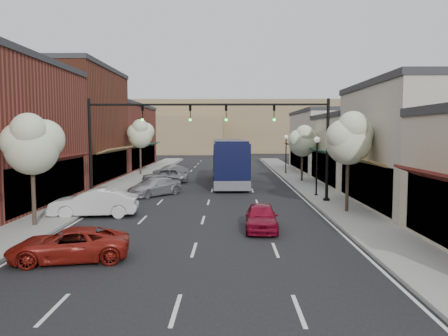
{
  "coord_description": "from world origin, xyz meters",
  "views": [
    {
      "loc": [
        1.45,
        -21.33,
        4.77
      ],
      "look_at": [
        1.03,
        9.76,
        2.2
      ],
      "focal_mm": 35.0,
      "sensor_mm": 36.0,
      "label": 1
    }
  ],
  "objects_px": {
    "signal_mast_left": "(125,134)",
    "tree_left_near": "(32,143)",
    "tree_right_far": "(303,140)",
    "red_hatchback": "(261,217)",
    "lamp_post_near": "(317,156)",
    "parked_car_e": "(171,171)",
    "signal_mast_right": "(292,134)",
    "parked_car_d": "(165,175)",
    "coach_bus": "(229,161)",
    "parked_car_b": "(94,203)",
    "tree_right_near": "(349,138)",
    "parked_car_a": "(69,245)",
    "lamp_post_far": "(286,148)",
    "tree_left_far": "(140,134)",
    "parked_car_c": "(155,187)"
  },
  "relations": [
    {
      "from": "signal_mast_left",
      "to": "tree_left_near",
      "type": "relative_size",
      "value": 1.44
    },
    {
      "from": "tree_right_far",
      "to": "red_hatchback",
      "type": "height_order",
      "value": "tree_right_far"
    },
    {
      "from": "lamp_post_near",
      "to": "parked_car_e",
      "type": "height_order",
      "value": "lamp_post_near"
    },
    {
      "from": "signal_mast_right",
      "to": "signal_mast_left",
      "type": "relative_size",
      "value": 1.0
    },
    {
      "from": "signal_mast_right",
      "to": "parked_car_d",
      "type": "bearing_deg",
      "value": 132.62
    },
    {
      "from": "tree_left_near",
      "to": "coach_bus",
      "type": "height_order",
      "value": "tree_left_near"
    },
    {
      "from": "parked_car_b",
      "to": "tree_right_near",
      "type": "bearing_deg",
      "value": 88.16
    },
    {
      "from": "red_hatchback",
      "to": "coach_bus",
      "type": "bearing_deg",
      "value": 97.17
    },
    {
      "from": "lamp_post_near",
      "to": "signal_mast_right",
      "type": "bearing_deg",
      "value": -131.05
    },
    {
      "from": "tree_right_near",
      "to": "parked_car_e",
      "type": "bearing_deg",
      "value": 122.77
    },
    {
      "from": "parked_car_d",
      "to": "parked_car_e",
      "type": "distance_m",
      "value": 5.27
    },
    {
      "from": "lamp_post_near",
      "to": "parked_car_a",
      "type": "xyz_separation_m",
      "value": [
        -12.31,
        -16.06,
        -2.4
      ]
    },
    {
      "from": "signal_mast_right",
      "to": "lamp_post_far",
      "type": "xyz_separation_m",
      "value": [
        2.18,
        20.0,
        -1.62
      ]
    },
    {
      "from": "tree_right_far",
      "to": "lamp_post_far",
      "type": "xyz_separation_m",
      "value": [
        -0.55,
        8.06,
        -0.99
      ]
    },
    {
      "from": "tree_right_near",
      "to": "tree_left_near",
      "type": "bearing_deg",
      "value": -166.45
    },
    {
      "from": "tree_right_far",
      "to": "tree_left_near",
      "type": "bearing_deg",
      "value": -129.69
    },
    {
      "from": "signal_mast_right",
      "to": "tree_left_near",
      "type": "relative_size",
      "value": 1.44
    },
    {
      "from": "coach_bus",
      "to": "lamp_post_near",
      "type": "bearing_deg",
      "value": -54.32
    },
    {
      "from": "signal_mast_right",
      "to": "tree_right_near",
      "type": "bearing_deg",
      "value": -56.09
    },
    {
      "from": "coach_bus",
      "to": "parked_car_a",
      "type": "distance_m",
      "value": 25.03
    },
    {
      "from": "tree_left_far",
      "to": "lamp_post_near",
      "type": "distance_m",
      "value": 22.33
    },
    {
      "from": "tree_right_near",
      "to": "tree_left_far",
      "type": "height_order",
      "value": "tree_left_far"
    },
    {
      "from": "coach_bus",
      "to": "parked_car_e",
      "type": "relative_size",
      "value": 3.48
    },
    {
      "from": "tree_left_near",
      "to": "lamp_post_far",
      "type": "distance_m",
      "value": 32.35
    },
    {
      "from": "tree_right_near",
      "to": "coach_bus",
      "type": "xyz_separation_m",
      "value": [
        -6.96,
        14.78,
        -2.35
      ]
    },
    {
      "from": "tree_right_near",
      "to": "tree_right_far",
      "type": "xyz_separation_m",
      "value": [
        0.0,
        16.0,
        -0.46
      ]
    },
    {
      "from": "tree_right_far",
      "to": "parked_car_b",
      "type": "distance_m",
      "value": 22.63
    },
    {
      "from": "signal_mast_right",
      "to": "lamp_post_far",
      "type": "relative_size",
      "value": 1.85
    },
    {
      "from": "signal_mast_right",
      "to": "coach_bus",
      "type": "bearing_deg",
      "value": 111.57
    },
    {
      "from": "tree_right_far",
      "to": "signal_mast_right",
      "type": "bearing_deg",
      "value": -102.85
    },
    {
      "from": "tree_right_near",
      "to": "lamp_post_near",
      "type": "xyz_separation_m",
      "value": [
        -0.55,
        6.56,
        -1.45
      ]
    },
    {
      "from": "red_hatchback",
      "to": "parked_car_d",
      "type": "relative_size",
      "value": 0.89
    },
    {
      "from": "coach_bus",
      "to": "tree_left_near",
      "type": "bearing_deg",
      "value": -119.46
    },
    {
      "from": "parked_car_e",
      "to": "lamp_post_far",
      "type": "bearing_deg",
      "value": 63.14
    },
    {
      "from": "coach_bus",
      "to": "parked_car_e",
      "type": "xyz_separation_m",
      "value": [
        -6.18,
        5.64,
        -1.47
      ]
    },
    {
      "from": "signal_mast_left",
      "to": "parked_car_b",
      "type": "bearing_deg",
      "value": -96.48
    },
    {
      "from": "signal_mast_right",
      "to": "tree_right_near",
      "type": "xyz_separation_m",
      "value": [
        2.73,
        -4.05,
        -0.17
      ]
    },
    {
      "from": "tree_left_near",
      "to": "parked_car_c",
      "type": "xyz_separation_m",
      "value": [
        4.05,
        11.13,
        -3.56
      ]
    },
    {
      "from": "tree_right_near",
      "to": "tree_right_far",
      "type": "relative_size",
      "value": 1.1
    },
    {
      "from": "signal_mast_left",
      "to": "red_hatchback",
      "type": "bearing_deg",
      "value": -44.27
    },
    {
      "from": "tree_right_far",
      "to": "coach_bus",
      "type": "distance_m",
      "value": 7.32
    },
    {
      "from": "signal_mast_right",
      "to": "parked_car_a",
      "type": "xyz_separation_m",
      "value": [
        -10.13,
        -13.56,
        -4.01
      ]
    },
    {
      "from": "tree_left_near",
      "to": "red_hatchback",
      "type": "xyz_separation_m",
      "value": [
        11.24,
        -0.33,
        -3.57
      ]
    },
    {
      "from": "signal_mast_right",
      "to": "lamp_post_far",
      "type": "distance_m",
      "value": 20.19
    },
    {
      "from": "red_hatchback",
      "to": "parked_car_d",
      "type": "xyz_separation_m",
      "value": [
        -7.58,
        19.49,
        0.08
      ]
    },
    {
      "from": "red_hatchback",
      "to": "parked_car_d",
      "type": "height_order",
      "value": "parked_car_d"
    },
    {
      "from": "tree_right_far",
      "to": "lamp_post_near",
      "type": "bearing_deg",
      "value": -93.31
    },
    {
      "from": "signal_mast_right",
      "to": "tree_right_far",
      "type": "bearing_deg",
      "value": 77.15
    },
    {
      "from": "tree_left_near",
      "to": "parked_car_c",
      "type": "height_order",
      "value": "tree_left_near"
    },
    {
      "from": "parked_car_e",
      "to": "red_hatchback",
      "type": "bearing_deg",
      "value": -25.53
    }
  ]
}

